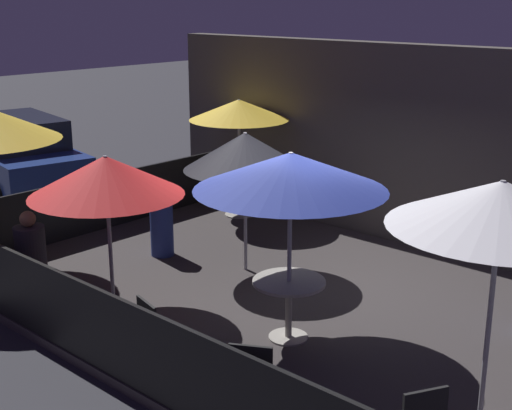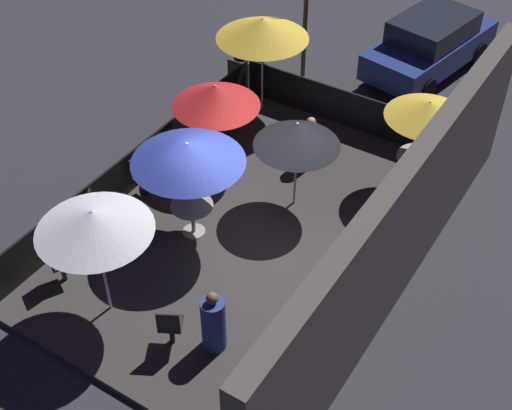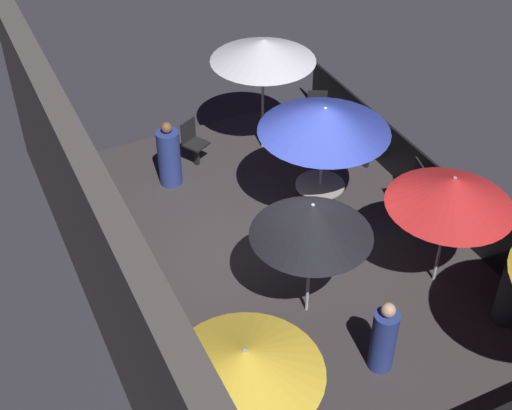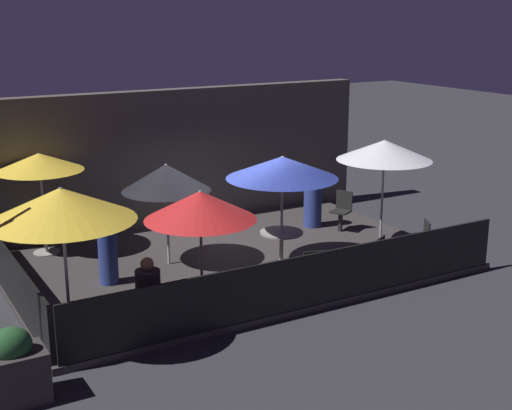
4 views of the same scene
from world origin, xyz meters
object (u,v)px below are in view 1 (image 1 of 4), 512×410
at_px(patron_1, 31,259).
at_px(parked_car_0, 17,154).
at_px(dining_table_1, 239,183).
at_px(patron_2, 162,222).
at_px(patio_chair_2, 253,382).
at_px(patio_umbrella_4, 245,151).
at_px(patio_umbrella_1, 239,110).
at_px(dining_table_0, 289,293).
at_px(patio_chair_3, 158,336).
at_px(patio_umbrella_0, 291,172).
at_px(patio_umbrella_2, 106,176).
at_px(patio_umbrella_3, 501,205).

distance_m(patron_1, parked_car_0, 6.06).
bearing_deg(dining_table_1, patron_2, -76.23).
bearing_deg(patio_chair_2, patron_2, 29.09).
distance_m(patio_umbrella_4, dining_table_1, 3.01).
relative_size(patio_umbrella_1, patio_chair_2, 2.29).
distance_m(patio_umbrella_1, patio_chair_2, 7.03).
height_order(dining_table_0, patio_chair_3, patio_chair_3).
relative_size(dining_table_1, patio_chair_3, 1.08).
relative_size(patio_umbrella_0, patio_chair_2, 2.40).
bearing_deg(patio_umbrella_2, patron_1, -158.91).
distance_m(patio_chair_2, patron_2, 4.95).
relative_size(patio_umbrella_1, patio_umbrella_2, 1.06).
distance_m(patio_chair_3, patron_2, 3.81).
height_order(patio_umbrella_4, patio_chair_2, patio_umbrella_4).
relative_size(patio_umbrella_4, dining_table_1, 2.08).
distance_m(patio_chair_3, patron_1, 2.97).
bearing_deg(patio_umbrella_4, patron_1, -119.25).
distance_m(patio_chair_3, parked_car_0, 8.88).
xyz_separation_m(patio_chair_3, patron_1, (-2.95, 0.30, 0.03)).
bearing_deg(patio_chair_2, dining_table_1, 14.49).
bearing_deg(parked_car_0, patio_chair_2, -7.49).
distance_m(patio_umbrella_2, patio_chair_2, 3.49).
bearing_deg(dining_table_1, patio_umbrella_4, -44.61).
bearing_deg(patio_umbrella_4, patio_chair_3, -63.13).
distance_m(patio_umbrella_3, dining_table_1, 7.29).
xyz_separation_m(dining_table_1, patron_1, (0.50, -4.57, -0.09)).
bearing_deg(patio_umbrella_3, dining_table_0, 177.78).
relative_size(patio_umbrella_1, patron_1, 1.80).
bearing_deg(patron_2, parked_car_0, -13.48).
xyz_separation_m(dining_table_0, patron_2, (-3.28, 0.86, -0.03)).
bearing_deg(patio_umbrella_1, patio_umbrella_2, -67.99).
bearing_deg(patio_umbrella_3, patio_umbrella_1, 152.28).
bearing_deg(dining_table_1, patio_umbrella_1, 0.00).
xyz_separation_m(patron_1, parked_car_0, (-5.34, 2.87, 0.20)).
bearing_deg(patio_umbrella_0, patio_umbrella_3, -2.22).
bearing_deg(patio_chair_3, dining_table_0, -0.00).
xyz_separation_m(patio_umbrella_2, parked_car_0, (-6.50, 2.42, -1.05)).
height_order(patio_chair_2, patron_1, patron_1).
height_order(patio_umbrella_2, patio_chair_2, patio_umbrella_2).
height_order(dining_table_0, patron_1, patron_1).
distance_m(patio_umbrella_0, parked_car_0, 8.92).
relative_size(patio_umbrella_0, patron_1, 1.89).
bearing_deg(patio_umbrella_0, patio_chair_3, -103.80).
xyz_separation_m(patio_umbrella_3, patio_umbrella_4, (-4.34, 1.37, -0.36)).
height_order(patio_umbrella_0, parked_car_0, patio_umbrella_0).
height_order(patio_umbrella_3, patron_1, patio_umbrella_3).
bearing_deg(patio_umbrella_2, patio_chair_2, -13.80).
distance_m(patio_umbrella_3, patio_chair_3, 3.65).
relative_size(patio_umbrella_3, patio_chair_3, 2.59).
distance_m(dining_table_0, patio_chair_2, 1.94).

